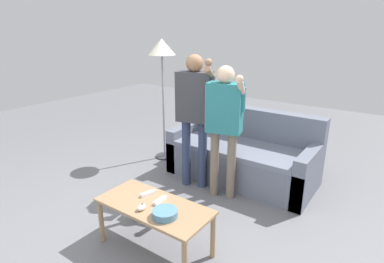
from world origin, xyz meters
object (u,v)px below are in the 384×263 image
Objects in this scene: floor_lamp at (162,54)px; game_remote_wand_far at (148,193)px; couch at (243,155)px; player_center at (224,118)px; game_remote_wand_near at (160,200)px; game_remote_nunchuk at (142,207)px; player_left at (194,107)px; coffee_table at (154,211)px; snack_bowl at (165,213)px.

game_remote_wand_far is (1.13, -1.56, -1.07)m from floor_lamp.
couch is 0.88m from player_center.
floor_lamp reaches higher than player_center.
game_remote_nunchuk is at bearing -103.08° from game_remote_wand_near.
player_left is 0.42m from player_center.
player_center is at bearing -21.49° from floor_lamp.
floor_lamp is at bearing 151.41° from player_left.
coffee_table is at bearing -90.66° from player_center.
snack_bowl reaches higher than game_remote_nunchuk.
player_left is (-0.40, 1.18, 0.63)m from coffee_table.
floor_lamp is 2.21m from game_remote_wand_far.
game_remote_wand_near is (0.03, -1.67, 0.16)m from couch.
player_center is 1.19m from game_remote_wand_near.
coffee_table is 11.47× the size of game_remote_nunchuk.
coffee_table is 1.39m from player_left.
floor_lamp is at bearing 125.26° from game_remote_nunchuk.
snack_bowl is 2.51m from floor_lamp.
snack_bowl reaches higher than game_remote_wand_near.
couch is at bearing 3.46° from floor_lamp.
player_left is at bearing 106.00° from game_remote_nunchuk.
game_remote_wand_near is at bearing -90.02° from player_center.
couch is 1.05× the size of floor_lamp.
player_left is at bearing -124.65° from couch.
game_remote_wand_near is (0.41, -1.11, -0.55)m from player_left.
player_left reaches higher than snack_bowl.
floor_lamp is at bearing 127.78° from coffee_table.
coffee_table is (0.01, -1.74, 0.08)m from couch.
snack_bowl is at bearing -22.96° from coffee_table.
floor_lamp reaches higher than player_left.
game_remote_nunchuk is (-0.22, -0.04, -0.01)m from snack_bowl.
couch is at bearing 90.92° from game_remote_wand_near.
snack_bowl is at bearing 9.54° from game_remote_nunchuk.
player_center is (0.01, 1.15, 0.57)m from coffee_table.
coffee_table is at bearing -71.19° from player_left.
game_remote_nunchuk is 2.42m from floor_lamp.
game_remote_nunchuk is 1.36m from player_center.
player_center is (1.30, -0.51, -0.58)m from floor_lamp.
couch reaches higher than game_remote_wand_near.
floor_lamp is at bearing -176.54° from couch.
game_remote_wand_far is (-0.17, -1.05, -0.49)m from player_center.
player_left reaches higher than game_remote_nunchuk.
snack_bowl is 0.13× the size of player_center.
game_remote_wand_near is at bearing 76.92° from game_remote_nunchuk.
coffee_table is at bearing 157.04° from snack_bowl.
game_remote_nunchuk is 0.56× the size of game_remote_wand_far.
couch reaches higher than game_remote_nunchuk.
game_remote_wand_far is (-0.17, 0.03, -0.00)m from game_remote_wand_near.
game_remote_nunchuk is 0.59× the size of game_remote_wand_near.
couch is 1.14× the size of player_left.
coffee_table is 6.45× the size of game_remote_wand_far.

